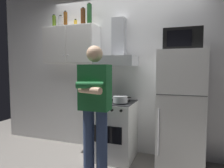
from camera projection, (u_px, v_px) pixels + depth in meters
ground_plane at (112, 165)px, 2.88m from camera, size 7.00×7.00×0.00m
back_wall_tiled at (124, 69)px, 3.34m from camera, size 4.80×0.10×2.70m
upper_cabinet at (71, 45)px, 3.38m from camera, size 0.90×0.37×0.60m
stove_oven at (114, 130)px, 3.10m from camera, size 0.60×0.62×0.87m
range_hood at (117, 53)px, 3.13m from camera, size 0.60×0.44×0.75m
refrigerator at (181, 110)px, 2.76m from camera, size 0.60×0.62×1.60m
microwave at (183, 40)px, 2.70m from camera, size 0.48×0.37×0.28m
person_standing at (95, 106)px, 2.51m from camera, size 0.38×0.33×1.64m
cooking_pot at (120, 99)px, 2.91m from camera, size 0.31×0.21×0.10m
bottle_wine_green at (89, 14)px, 3.20m from camera, size 0.08×0.08×0.34m
bottle_beer_brown at (66, 19)px, 3.36m from camera, size 0.06×0.06×0.26m
bottle_spice_jar at (76, 23)px, 3.36m from camera, size 0.05×0.05×0.13m
bottle_olive_oil at (54, 22)px, 3.44m from camera, size 0.06×0.06×0.22m
bottle_canister_steel at (61, 22)px, 3.45m from camera, size 0.08×0.08×0.21m
bottle_rum_dark at (83, 17)px, 3.28m from camera, size 0.08×0.08×0.29m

